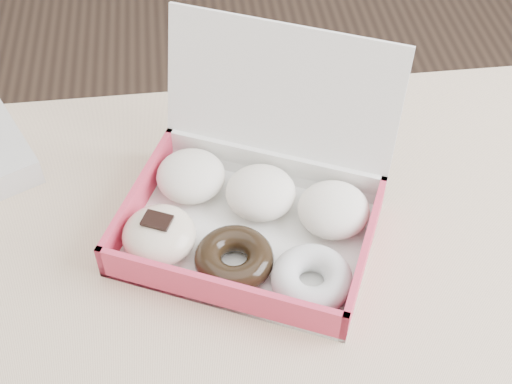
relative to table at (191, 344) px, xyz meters
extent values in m
cube|color=tan|center=(0.00, 0.00, 0.06)|extent=(1.20, 0.80, 0.04)
cylinder|color=tan|center=(0.55, 0.35, -0.32)|extent=(0.05, 0.05, 0.71)
cube|color=white|center=(0.08, 0.10, 0.08)|extent=(0.37, 0.33, 0.01)
cube|color=#D3344F|center=(0.04, 0.00, 0.10)|extent=(0.28, 0.13, 0.05)
cube|color=white|center=(0.13, 0.19, 0.10)|extent=(0.28, 0.13, 0.05)
cube|color=#D3344F|center=(-0.05, 0.16, 0.10)|extent=(0.10, 0.20, 0.05)
cube|color=#D3344F|center=(0.22, 0.04, 0.10)|extent=(0.10, 0.20, 0.05)
cube|color=white|center=(0.14, 0.21, 0.19)|extent=(0.30, 0.18, 0.22)
ellipsoid|color=white|center=(0.02, 0.18, 0.11)|extent=(0.12, 0.12, 0.05)
ellipsoid|color=white|center=(0.10, 0.14, 0.11)|extent=(0.12, 0.12, 0.05)
ellipsoid|color=white|center=(0.19, 0.10, 0.11)|extent=(0.12, 0.12, 0.05)
ellipsoid|color=beige|center=(-0.03, 0.09, 0.11)|extent=(0.12, 0.12, 0.05)
cube|color=black|center=(-0.03, 0.09, 0.14)|extent=(0.04, 0.04, 0.00)
torus|color=black|center=(0.06, 0.05, 0.10)|extent=(0.13, 0.13, 0.03)
torus|color=white|center=(0.15, 0.01, 0.10)|extent=(0.13, 0.13, 0.03)
camera|label=1|loc=(0.03, -0.47, 0.78)|focal=50.00mm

